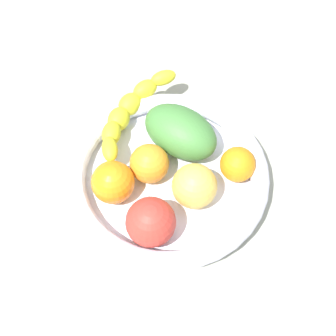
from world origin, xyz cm
name	(u,v)px	position (x,y,z in cm)	size (l,w,h in cm)	color
kitchen_counter	(168,190)	(0.00, 0.00, 1.50)	(120.00, 120.00, 3.00)	#9EA090
fruit_bowl	(168,177)	(0.00, 0.00, 5.47)	(29.91, 29.91, 4.78)	silver
banana_draped_left	(129,111)	(-4.06, -11.50, 7.85)	(20.39, 8.62, 4.48)	yellow
orange_front	(149,164)	(1.15, -2.60, 7.94)	(5.86, 5.86, 5.86)	orange
orange_mid_left	(113,182)	(6.93, -4.38, 8.13)	(6.24, 6.24, 6.24)	orange
orange_mid_right	(238,164)	(-7.24, 7.23, 7.64)	(5.27, 5.27, 5.27)	orange
apple_yellow	(195,186)	(-0.11, 4.87, 8.26)	(6.52, 6.52, 6.52)	#E5BD4D
mango_green	(180,132)	(-5.89, -2.52, 8.46)	(12.03, 7.87, 6.90)	#43803B
tomato_red	(151,222)	(8.21, 3.92, 8.46)	(6.90, 6.90, 6.90)	red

